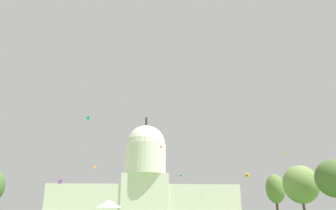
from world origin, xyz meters
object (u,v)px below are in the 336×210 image
at_px(tree_east_near, 275,189).
at_px(kite_white_high, 127,103).
at_px(tree_east_far, 301,184).
at_px(kite_pink_mid, 183,165).
at_px(kite_lime_mid, 186,174).
at_px(kite_black_low, 201,195).
at_px(kite_violet_low, 60,182).
at_px(kite_green_mid, 181,175).
at_px(kite_yellow_low, 285,154).
at_px(kite_orange_low, 95,167).
at_px(tree_east_mid, 335,178).
at_px(capitol_building, 145,178).
at_px(kite_red_high, 161,147).
at_px(kite_gold_low, 247,175).
at_px(kite_turquoise_mid, 88,118).

bearing_deg(tree_east_near, kite_white_high, 153.11).
relative_size(tree_east_far, kite_pink_mid, 12.31).
bearing_deg(kite_pink_mid, kite_lime_mid, -50.39).
relative_size(kite_black_low, kite_violet_low, 3.12).
relative_size(kite_green_mid, kite_yellow_low, 1.13).
height_order(kite_black_low, kite_orange_low, kite_orange_low).
distance_m(kite_lime_mid, kite_pink_mid, 44.19).
relative_size(tree_east_far, tree_east_mid, 1.03).
bearing_deg(kite_pink_mid, capitol_building, 175.49).
height_order(kite_violet_low, kite_pink_mid, kite_pink_mid).
xyz_separation_m(kite_violet_low, kite_lime_mid, (43.04, 70.56, 9.22)).
bearing_deg(kite_orange_low, kite_pink_mid, -116.88).
xyz_separation_m(kite_black_low, kite_violet_low, (-50.99, -74.18, 0.66)).
bearing_deg(kite_violet_low, tree_east_far, -102.21).
distance_m(tree_east_far, kite_orange_low, 72.75).
relative_size(kite_black_low, kite_pink_mid, 3.27).
relative_size(tree_east_far, kite_black_low, 3.77).
height_order(kite_yellow_low, kite_red_high, kite_red_high).
xyz_separation_m(kite_red_high, kite_white_high, (-17.70, -49.29, 9.61)).
bearing_deg(capitol_building, kite_red_high, -81.22).
height_order(tree_east_near, kite_yellow_low, kite_yellow_low).
bearing_deg(kite_orange_low, kite_yellow_low, 137.21).
bearing_deg(kite_gold_low, kite_violet_low, -137.13).
distance_m(kite_black_low, kite_white_high, 61.83).
bearing_deg(kite_yellow_low, kite_white_high, -59.78).
relative_size(tree_east_mid, kite_green_mid, 4.17).
xyz_separation_m(tree_east_mid, kite_pink_mid, (-15.13, 133.23, 19.69)).
height_order(kite_green_mid, kite_violet_low, kite_green_mid).
relative_size(kite_yellow_low, kite_turquoise_mid, 2.51).
relative_size(kite_black_low, kite_orange_low, 1.76).
bearing_deg(tree_east_near, tree_east_far, -96.08).
height_order(capitol_building, tree_east_mid, capitol_building).
bearing_deg(kite_turquoise_mid, tree_east_near, 103.07).
xyz_separation_m(tree_east_mid, kite_green_mid, (-19.05, 115.46, 11.62)).
xyz_separation_m(tree_east_near, kite_yellow_low, (-10.32, -31.27, 6.03)).
bearing_deg(kite_pink_mid, kite_violet_low, -67.10).
xyz_separation_m(kite_black_low, kite_lime_mid, (-7.95, -3.62, 9.87)).
height_order(tree_east_far, kite_lime_mid, kite_lime_mid).
height_order(kite_red_high, kite_pink_mid, kite_red_high).
xyz_separation_m(kite_red_high, kite_lime_mid, (11.34, -19.63, -17.21)).
distance_m(tree_east_near, kite_black_low, 60.34).
height_order(kite_white_high, kite_pink_mid, kite_white_high).
relative_size(tree_east_far, kite_lime_mid, 5.06).
relative_size(tree_east_mid, kite_white_high, 11.72).
bearing_deg(kite_red_high, kite_orange_low, 11.24).
bearing_deg(capitol_building, kite_pink_mid, -50.18).
relative_size(kite_yellow_low, kite_lime_mid, 1.04).
xyz_separation_m(tree_east_far, kite_yellow_low, (-8.03, -9.85, 6.06)).
distance_m(kite_yellow_low, kite_white_high, 76.00).
xyz_separation_m(kite_green_mid, kite_lime_mid, (-0.62, -25.04, -1.95)).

